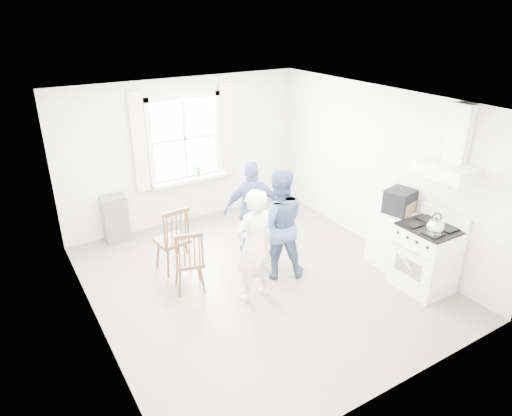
{
  "coord_description": "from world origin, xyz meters",
  "views": [
    {
      "loc": [
        -3.0,
        -4.85,
        3.7
      ],
      "look_at": [
        0.08,
        0.2,
        1.06
      ],
      "focal_mm": 32.0,
      "sensor_mm": 36.0,
      "label": 1
    }
  ],
  "objects_px": {
    "windsor_chair_b": "(189,256)",
    "person_left": "(254,246)",
    "windsor_chair_a": "(175,233)",
    "gas_stove": "(425,257)",
    "person_mid": "(278,224)",
    "low_cabinet": "(391,238)",
    "stereo_stack": "(400,201)",
    "person_right": "(252,209)"
  },
  "relations": [
    {
      "from": "person_left",
      "to": "person_mid",
      "type": "height_order",
      "value": "person_mid"
    },
    {
      "from": "low_cabinet",
      "to": "stereo_stack",
      "type": "distance_m",
      "value": 0.63
    },
    {
      "from": "windsor_chair_a",
      "to": "windsor_chair_b",
      "type": "relative_size",
      "value": 1.1
    },
    {
      "from": "windsor_chair_b",
      "to": "person_left",
      "type": "relative_size",
      "value": 0.6
    },
    {
      "from": "low_cabinet",
      "to": "windsor_chair_b",
      "type": "distance_m",
      "value": 3.08
    },
    {
      "from": "windsor_chair_a",
      "to": "person_mid",
      "type": "distance_m",
      "value": 1.52
    },
    {
      "from": "windsor_chair_b",
      "to": "windsor_chair_a",
      "type": "bearing_deg",
      "value": 85.59
    },
    {
      "from": "windsor_chair_a",
      "to": "low_cabinet",
      "type": "bearing_deg",
      "value": -27.27
    },
    {
      "from": "gas_stove",
      "to": "low_cabinet",
      "type": "xyz_separation_m",
      "value": [
        0.07,
        0.7,
        -0.03
      ]
    },
    {
      "from": "low_cabinet",
      "to": "windsor_chair_a",
      "type": "relative_size",
      "value": 0.86
    },
    {
      "from": "person_right",
      "to": "windsor_chair_a",
      "type": "bearing_deg",
      "value": 13.79
    },
    {
      "from": "low_cabinet",
      "to": "windsor_chair_a",
      "type": "xyz_separation_m",
      "value": [
        -2.9,
        1.49,
        0.19
      ]
    },
    {
      "from": "windsor_chair_b",
      "to": "person_mid",
      "type": "bearing_deg",
      "value": -9.64
    },
    {
      "from": "low_cabinet",
      "to": "person_left",
      "type": "distance_m",
      "value": 2.3
    },
    {
      "from": "low_cabinet",
      "to": "windsor_chair_a",
      "type": "distance_m",
      "value": 3.27
    },
    {
      "from": "low_cabinet",
      "to": "windsor_chair_b",
      "type": "relative_size",
      "value": 0.94
    },
    {
      "from": "windsor_chair_a",
      "to": "person_left",
      "type": "height_order",
      "value": "person_left"
    },
    {
      "from": "low_cabinet",
      "to": "windsor_chair_a",
      "type": "height_order",
      "value": "windsor_chair_a"
    },
    {
      "from": "gas_stove",
      "to": "windsor_chair_b",
      "type": "xyz_separation_m",
      "value": [
        -2.88,
        1.57,
        0.1
      ]
    },
    {
      "from": "gas_stove",
      "to": "person_mid",
      "type": "xyz_separation_m",
      "value": [
        -1.57,
        1.35,
        0.34
      ]
    },
    {
      "from": "gas_stove",
      "to": "person_mid",
      "type": "height_order",
      "value": "person_mid"
    },
    {
      "from": "stereo_stack",
      "to": "windsor_chair_a",
      "type": "bearing_deg",
      "value": 151.81
    },
    {
      "from": "person_mid",
      "to": "low_cabinet",
      "type": "bearing_deg",
      "value": -178.18
    },
    {
      "from": "gas_stove",
      "to": "stereo_stack",
      "type": "xyz_separation_m",
      "value": [
        0.08,
        0.63,
        0.59
      ]
    },
    {
      "from": "gas_stove",
      "to": "person_mid",
      "type": "bearing_deg",
      "value": 139.32
    },
    {
      "from": "person_left",
      "to": "person_right",
      "type": "bearing_deg",
      "value": -124.66
    },
    {
      "from": "stereo_stack",
      "to": "windsor_chair_b",
      "type": "distance_m",
      "value": 3.14
    },
    {
      "from": "gas_stove",
      "to": "windsor_chair_a",
      "type": "height_order",
      "value": "gas_stove"
    },
    {
      "from": "low_cabinet",
      "to": "windsor_chair_b",
      "type": "xyz_separation_m",
      "value": [
        -2.95,
        0.87,
        0.14
      ]
    },
    {
      "from": "person_mid",
      "to": "windsor_chair_b",
      "type": "bearing_deg",
      "value": 13.85
    },
    {
      "from": "low_cabinet",
      "to": "stereo_stack",
      "type": "xyz_separation_m",
      "value": [
        0.01,
        -0.07,
        0.63
      ]
    },
    {
      "from": "low_cabinet",
      "to": "stereo_stack",
      "type": "relative_size",
      "value": 1.94
    },
    {
      "from": "low_cabinet",
      "to": "stereo_stack",
      "type": "bearing_deg",
      "value": -80.28
    },
    {
      "from": "stereo_stack",
      "to": "windsor_chair_b",
      "type": "bearing_deg",
      "value": 162.37
    },
    {
      "from": "stereo_stack",
      "to": "windsor_chair_b",
      "type": "relative_size",
      "value": 0.48
    },
    {
      "from": "windsor_chair_b",
      "to": "person_left",
      "type": "bearing_deg",
      "value": -38.96
    },
    {
      "from": "person_mid",
      "to": "person_left",
      "type": "bearing_deg",
      "value": 52.59
    },
    {
      "from": "low_cabinet",
      "to": "person_left",
      "type": "bearing_deg",
      "value": 172.08
    },
    {
      "from": "windsor_chair_a",
      "to": "person_left",
      "type": "relative_size",
      "value": 0.66
    },
    {
      "from": "person_mid",
      "to": "person_right",
      "type": "height_order",
      "value": "person_mid"
    },
    {
      "from": "windsor_chair_a",
      "to": "windsor_chair_b",
      "type": "xyz_separation_m",
      "value": [
        -0.05,
        -0.62,
        -0.06
      ]
    },
    {
      "from": "windsor_chair_a",
      "to": "windsor_chair_b",
      "type": "height_order",
      "value": "windsor_chair_a"
    }
  ]
}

